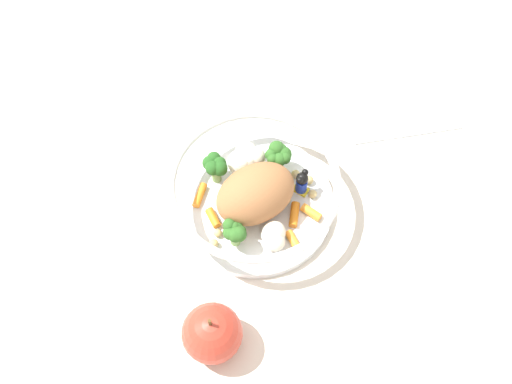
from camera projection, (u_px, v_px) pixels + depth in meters
name	position (u px, v px, depth m)	size (l,w,h in m)	color
ground_plane	(257.00, 217.00, 0.78)	(2.40, 2.40, 0.00)	silver
food_container	(255.00, 193.00, 0.76)	(0.20, 0.20, 0.07)	white
loose_apple	(212.00, 333.00, 0.68)	(0.07, 0.07, 0.08)	#BC3828
folded_napkin	(397.00, 102.00, 0.87)	(0.11, 0.15, 0.01)	white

